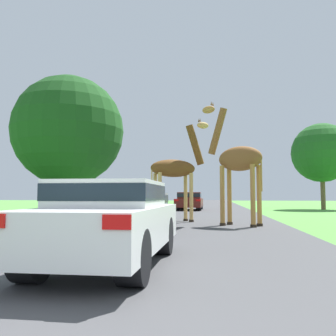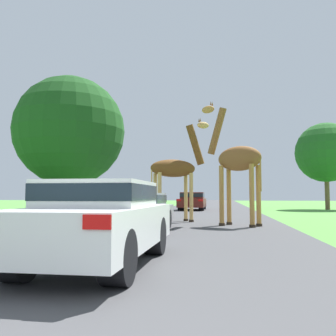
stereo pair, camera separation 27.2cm
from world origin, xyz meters
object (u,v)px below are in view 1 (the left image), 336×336
(giraffe_companion, at_px, (237,162))
(car_queue_left, at_px, (137,210))
(giraffe_near_road, at_px, (176,169))
(car_lead_maroon, at_px, (110,219))
(tree_right_cluster, at_px, (322,153))
(tree_centre_back, at_px, (68,131))
(car_queue_right, at_px, (190,201))

(giraffe_companion, distance_m, car_queue_left, 4.41)
(giraffe_near_road, relative_size, car_lead_maroon, 1.13)
(tree_right_cluster, bearing_deg, car_lead_maroon, -112.58)
(tree_centre_back, xyz_separation_m, tree_right_cluster, (16.07, 13.40, 0.22))
(tree_right_cluster, bearing_deg, giraffe_companion, -114.87)
(car_queue_right, bearing_deg, giraffe_companion, -78.63)
(giraffe_companion, height_order, tree_centre_back, tree_centre_back)
(giraffe_near_road, relative_size, car_queue_right, 0.98)
(car_lead_maroon, xyz_separation_m, tree_right_cluster, (10.33, 24.84, 3.89))
(tree_centre_back, bearing_deg, car_queue_right, 63.90)
(giraffe_companion, xyz_separation_m, car_queue_left, (-3.33, -2.32, -1.73))
(car_queue_left, bearing_deg, giraffe_companion, 34.94)
(giraffe_companion, bearing_deg, car_lead_maroon, -169.29)
(car_lead_maroon, xyz_separation_m, car_queue_right, (-0.39, 22.37, -0.01))
(giraffe_near_road, height_order, car_lead_maroon, giraffe_near_road)
(giraffe_near_road, relative_size, giraffe_companion, 0.94)
(car_queue_right, relative_size, car_queue_left, 1.19)
(giraffe_near_road, xyz_separation_m, giraffe_companion, (2.50, -1.68, 0.12))
(car_queue_right, bearing_deg, tree_centre_back, -116.10)
(car_queue_right, height_order, car_queue_left, car_queue_right)
(car_lead_maroon, bearing_deg, car_queue_left, 98.24)
(car_lead_maroon, bearing_deg, giraffe_near_road, 89.96)
(car_lead_maroon, height_order, car_queue_right, car_queue_right)
(car_queue_left, distance_m, tree_centre_back, 8.48)
(car_queue_left, height_order, tree_centre_back, tree_centre_back)
(giraffe_companion, xyz_separation_m, car_lead_maroon, (-2.51, -7.97, -1.65))
(car_queue_right, relative_size, tree_centre_back, 0.65)
(car_queue_left, relative_size, tree_centre_back, 0.55)
(car_lead_maroon, height_order, car_queue_left, car_lead_maroon)
(giraffe_near_road, xyz_separation_m, car_lead_maroon, (-0.01, -9.65, -1.54))
(giraffe_near_road, bearing_deg, tree_centre_back, -135.31)
(giraffe_near_road, bearing_deg, car_queue_right, 153.74)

